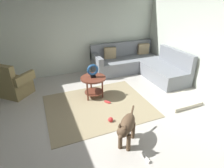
# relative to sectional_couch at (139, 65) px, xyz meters

# --- Properties ---
(ground_plane) EXTENTS (6.00, 6.00, 0.10)m
(ground_plane) POSITION_rel_sectional_couch_xyz_m (-1.99, -2.02, -0.34)
(ground_plane) COLOR beige
(wall_back) EXTENTS (6.00, 0.12, 2.70)m
(wall_back) POSITION_rel_sectional_couch_xyz_m (-1.99, 0.92, 1.06)
(wall_back) COLOR silver
(wall_back) RESTS_ON ground_plane
(area_rug) EXTENTS (2.30, 1.90, 0.01)m
(area_rug) POSITION_rel_sectional_couch_xyz_m (-1.84, -1.32, -0.28)
(area_rug) COLOR tan
(area_rug) RESTS_ON ground_plane
(sectional_couch) EXTENTS (2.20, 2.25, 0.88)m
(sectional_couch) POSITION_rel_sectional_couch_xyz_m (0.00, 0.00, 0.00)
(sectional_couch) COLOR gray
(sectional_couch) RESTS_ON ground_plane
(armchair) EXTENTS (1.00, 0.98, 0.88)m
(armchair) POSITION_rel_sectional_couch_xyz_m (-3.59, -0.05, 0.03)
(armchair) COLOR olive
(armchair) RESTS_ON ground_plane
(side_table) EXTENTS (0.60, 0.60, 0.54)m
(side_table) POSITION_rel_sectional_couch_xyz_m (-1.80, -0.90, 0.13)
(side_table) COLOR brown
(side_table) RESTS_ON ground_plane
(torus_sculpture) EXTENTS (0.28, 0.08, 0.33)m
(torus_sculpture) POSITION_rel_sectional_couch_xyz_m (-1.80, -0.90, 0.42)
(torus_sculpture) COLOR black
(torus_sculpture) RESTS_ON side_table
(dog_bed_mat) EXTENTS (0.80, 0.60, 0.09)m
(dog_bed_mat) POSITION_rel_sectional_couch_xyz_m (-0.01, -1.94, -0.24)
(dog_bed_mat) COLOR beige
(dog_bed_mat) RESTS_ON ground_plane
(dog) EXTENTS (0.61, 0.66, 0.63)m
(dog) POSITION_rel_sectional_couch_xyz_m (-1.79, -2.64, 0.09)
(dog) COLOR brown
(dog) RESTS_ON ground_plane
(dog_toy_ball) EXTENTS (0.10, 0.10, 0.10)m
(dog_toy_ball) POSITION_rel_sectional_couch_xyz_m (-1.80, -1.97, -0.24)
(dog_toy_ball) COLOR red
(dog_toy_ball) RESTS_ON ground_plane
(dog_toy_rope) EXTENTS (0.06, 0.18, 0.05)m
(dog_toy_rope) POSITION_rel_sectional_couch_xyz_m (-1.65, -3.05, -0.26)
(dog_toy_rope) COLOR silver
(dog_toy_rope) RESTS_ON ground_plane
(dog_toy_bone) EXTENTS (0.16, 0.18, 0.06)m
(dog_toy_bone) POSITION_rel_sectional_couch_xyz_m (-1.59, -1.29, -0.26)
(dog_toy_bone) COLOR red
(dog_toy_bone) RESTS_ON ground_plane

